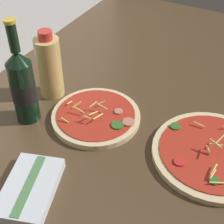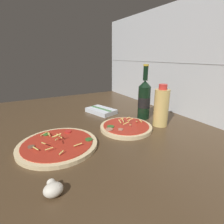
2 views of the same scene
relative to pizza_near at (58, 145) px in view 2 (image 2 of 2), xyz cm
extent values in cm
cube|color=#4C3823|center=(-1.61, 21.98, -2.08)|extent=(160.00, 90.00, 2.50)
cube|color=silver|center=(-1.61, 67.48, 26.67)|extent=(160.00, 1.00, 60.00)
cube|color=gray|center=(-1.61, 66.93, 26.67)|extent=(156.80, 0.16, 0.30)
cylinder|color=beige|center=(0.02, -0.01, -0.14)|extent=(28.00, 28.00, 1.38)
cylinder|color=#B22D1E|center=(0.02, -0.01, 0.70)|extent=(24.64, 24.64, 0.30)
cylinder|color=#336628|center=(3.46, 10.47, 1.05)|extent=(2.58, 2.58, 0.40)
cylinder|color=#336628|center=(-8.52, -2.50, 1.05)|extent=(2.24, 2.24, 0.40)
cylinder|color=brown|center=(-0.83, -8.61, 1.05)|extent=(2.21, 2.21, 0.40)
cylinder|color=red|center=(-6.96, 5.63, 1.05)|extent=(2.63, 2.63, 0.40)
cylinder|color=#EADB6B|center=(-0.27, -0.06, 3.52)|extent=(1.06, 3.21, 1.30)
cylinder|color=#EADB6B|center=(-7.57, -1.80, 1.78)|extent=(2.68, 0.77, 0.68)
cylinder|color=#EADB6B|center=(-0.34, -0.21, 3.24)|extent=(1.09, 3.04, 0.60)
cylinder|color=#EADB6B|center=(1.23, -4.81, 2.37)|extent=(2.47, 1.16, 0.78)
cylinder|color=#EADB6B|center=(-9.00, -3.18, 1.34)|extent=(1.96, 2.99, 0.70)
cylinder|color=#EADB6B|center=(2.10, -7.45, 1.56)|extent=(2.99, 1.61, 0.38)
cylinder|color=#EADB6B|center=(-6.27, -1.65, 1.77)|extent=(3.42, 0.68, 0.66)
cylinder|color=#EADB6B|center=(6.28, 5.41, 1.56)|extent=(0.42, 2.92, 0.73)
cylinder|color=#EADB6B|center=(-1.83, 1.09, 2.46)|extent=(2.73, 1.63, 1.26)
cylinder|color=#EADB6B|center=(8.69, -0.73, 1.56)|extent=(1.29, 1.84, 0.80)
cylinder|color=#EADB6B|center=(4.98, -3.70, 1.87)|extent=(0.80, 2.57, 0.40)
cylinder|color=#EADB6B|center=(2.17, -0.63, 3.28)|extent=(3.14, 1.59, 1.34)
cylinder|color=beige|center=(-2.00, 30.12, -0.06)|extent=(22.87, 22.87, 1.54)
cylinder|color=#B22D1E|center=(-2.00, 30.12, 0.86)|extent=(20.12, 20.12, 0.30)
cylinder|color=#B7755B|center=(-0.77, 21.25, 1.21)|extent=(3.08, 3.08, 0.40)
cylinder|color=#336628|center=(-3.09, 23.10, 1.21)|extent=(3.04, 3.04, 0.40)
cylinder|color=#B7755B|center=(1.66, 25.27, 1.21)|extent=(2.23, 2.23, 0.40)
cylinder|color=#EADB6B|center=(-7.97, 35.36, 1.50)|extent=(0.39, 2.17, 0.98)
cylinder|color=#EADB6B|center=(-3.77, 28.18, 2.46)|extent=(3.34, 1.09, 0.71)
cylinder|color=#EADB6B|center=(-1.95, 35.83, 1.73)|extent=(2.67, 1.81, 1.34)
cylinder|color=#EADB6B|center=(1.60, 30.21, 2.28)|extent=(1.53, 1.73, 1.00)
cylinder|color=#EADB6B|center=(-5.58, 30.28, 2.73)|extent=(0.60, 2.13, 0.48)
cylinder|color=#EADB6B|center=(-1.06, 31.12, 3.27)|extent=(2.30, 1.27, 0.99)
cylinder|color=#EADB6B|center=(-3.59, 29.62, 2.81)|extent=(3.09, 1.05, 1.19)
cylinder|color=#EADB6B|center=(-0.13, 29.04, 2.67)|extent=(0.38, 3.01, 1.04)
cylinder|color=#EADB6B|center=(-1.32, 38.19, 1.45)|extent=(2.08, 0.59, 0.76)
cylinder|color=#EADB6B|center=(-3.75, 33.73, 2.31)|extent=(0.37, 2.98, 1.02)
cylinder|color=black|center=(-9.32, 45.83, 7.42)|extent=(6.10, 6.10, 16.49)
cone|color=black|center=(-9.32, 45.83, 17.21)|extent=(6.10, 6.10, 3.10)
cylinder|color=black|center=(-9.32, 45.83, 22.20)|extent=(2.32, 2.32, 6.88)
cylinder|color=gold|center=(-9.32, 45.83, 26.05)|extent=(2.66, 2.66, 0.80)
cylinder|color=black|center=(-9.32, 45.83, 7.75)|extent=(6.16, 6.16, 5.28)
cylinder|color=#D6B766|center=(2.20, 46.52, 7.64)|extent=(6.68, 6.68, 16.94)
cylinder|color=red|center=(2.20, 46.52, 17.27)|extent=(3.67, 3.67, 2.31)
cylinder|color=white|center=(21.03, -5.99, 0.78)|extent=(2.07, 2.07, 2.07)
ellipsoid|color=silver|center=(22.87, -5.99, 0.78)|extent=(3.90, 4.59, 3.21)
cube|color=silver|center=(-27.96, 30.41, 0.37)|extent=(18.70, 14.66, 2.40)
cube|color=#4C7F4C|center=(-27.96, 30.41, 1.65)|extent=(15.39, 6.49, 0.16)
camera|label=1|loc=(-58.29, -5.16, 58.07)|focal=55.00mm
camera|label=2|loc=(58.23, -9.93, 30.32)|focal=28.00mm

